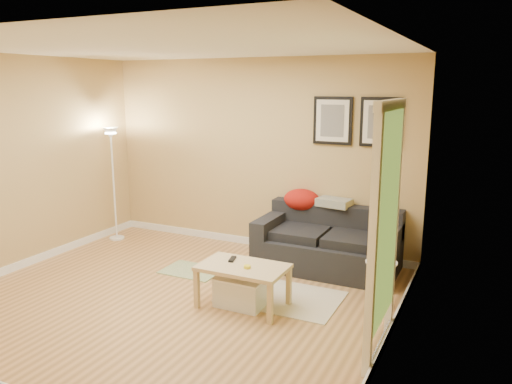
% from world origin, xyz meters
% --- Properties ---
extents(floor, '(4.50, 4.50, 0.00)m').
position_xyz_m(floor, '(0.00, 0.00, 0.00)').
color(floor, tan).
rests_on(floor, ground).
extents(ceiling, '(4.50, 4.50, 0.00)m').
position_xyz_m(ceiling, '(0.00, 0.00, 2.60)').
color(ceiling, white).
rests_on(ceiling, wall_back).
extents(wall_back, '(4.50, 0.00, 4.50)m').
position_xyz_m(wall_back, '(0.00, 2.00, 1.30)').
color(wall_back, tan).
rests_on(wall_back, ground).
extents(wall_left, '(0.00, 4.00, 4.00)m').
position_xyz_m(wall_left, '(-2.25, 0.00, 1.30)').
color(wall_left, tan).
rests_on(wall_left, ground).
extents(wall_right, '(0.00, 4.00, 4.00)m').
position_xyz_m(wall_right, '(2.25, 0.00, 1.30)').
color(wall_right, tan).
rests_on(wall_right, ground).
extents(baseboard_back, '(4.50, 0.02, 0.10)m').
position_xyz_m(baseboard_back, '(0.00, 1.99, 0.05)').
color(baseboard_back, white).
rests_on(baseboard_back, ground).
extents(baseboard_left, '(0.02, 4.00, 0.10)m').
position_xyz_m(baseboard_left, '(-2.24, 0.00, 0.05)').
color(baseboard_left, white).
rests_on(baseboard_left, ground).
extents(baseboard_right, '(0.02, 4.00, 0.10)m').
position_xyz_m(baseboard_right, '(2.24, 0.00, 0.05)').
color(baseboard_right, white).
rests_on(baseboard_right, ground).
extents(sofa, '(1.70, 0.90, 0.75)m').
position_xyz_m(sofa, '(1.19, 1.53, 0.38)').
color(sofa, black).
rests_on(sofa, ground).
extents(red_throw, '(0.48, 0.36, 0.28)m').
position_xyz_m(red_throw, '(0.73, 1.85, 0.77)').
color(red_throw, '#B01F10').
rests_on(red_throw, sofa).
extents(plaid_throw, '(0.45, 0.32, 0.10)m').
position_xyz_m(plaid_throw, '(1.17, 1.85, 0.78)').
color(plaid_throw, '#C9BE75').
rests_on(plaid_throw, sofa).
extents(framed_print_left, '(0.50, 0.04, 0.60)m').
position_xyz_m(framed_print_left, '(1.08, 1.98, 1.80)').
color(framed_print_left, black).
rests_on(framed_print_left, wall_back).
extents(framed_print_right, '(0.50, 0.04, 0.60)m').
position_xyz_m(framed_print_right, '(1.68, 1.98, 1.80)').
color(framed_print_right, black).
rests_on(framed_print_right, wall_back).
extents(area_rug, '(1.25, 0.85, 0.01)m').
position_xyz_m(area_rug, '(1.02, 0.50, 0.01)').
color(area_rug, beige).
rests_on(area_rug, ground).
extents(green_runner, '(0.70, 0.50, 0.01)m').
position_xyz_m(green_runner, '(-0.27, 0.74, 0.01)').
color(green_runner, '#668C4C').
rests_on(green_runner, ground).
extents(coffee_table, '(0.98, 0.72, 0.44)m').
position_xyz_m(coffee_table, '(0.75, 0.13, 0.22)').
color(coffee_table, tan).
rests_on(coffee_table, ground).
extents(remote_control, '(0.09, 0.17, 0.02)m').
position_xyz_m(remote_control, '(0.58, 0.22, 0.45)').
color(remote_control, black).
rests_on(remote_control, coffee_table).
extents(tape_roll, '(0.07, 0.07, 0.03)m').
position_xyz_m(tape_roll, '(0.83, 0.07, 0.46)').
color(tape_roll, yellow).
rests_on(tape_roll, coffee_table).
extents(storage_bin, '(0.51, 0.37, 0.32)m').
position_xyz_m(storage_bin, '(0.72, 0.14, 0.16)').
color(storage_bin, white).
rests_on(storage_bin, ground).
extents(side_table, '(0.32, 0.32, 0.49)m').
position_xyz_m(side_table, '(2.02, 0.73, 0.24)').
color(side_table, white).
rests_on(side_table, ground).
extents(book_stack, '(0.20, 0.25, 0.07)m').
position_xyz_m(book_stack, '(2.01, 0.73, 0.52)').
color(book_stack, navy).
rests_on(book_stack, side_table).
extents(floor_lamp, '(0.22, 0.22, 1.66)m').
position_xyz_m(floor_lamp, '(-2.00, 1.37, 0.78)').
color(floor_lamp, white).
rests_on(floor_lamp, ground).
extents(doorway, '(0.12, 1.01, 2.13)m').
position_xyz_m(doorway, '(2.20, -0.15, 1.02)').
color(doorway, white).
rests_on(doorway, ground).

